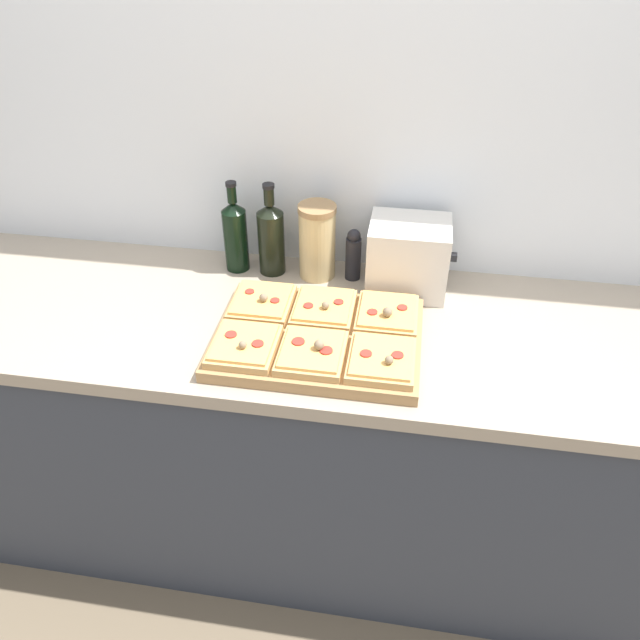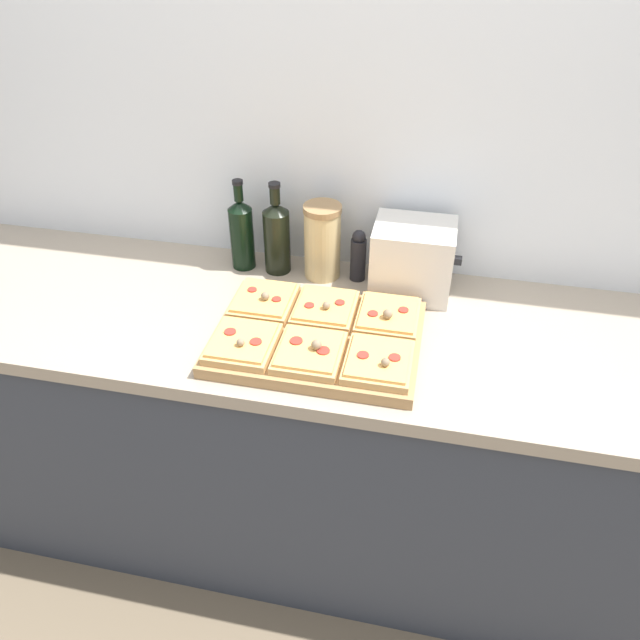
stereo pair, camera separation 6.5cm
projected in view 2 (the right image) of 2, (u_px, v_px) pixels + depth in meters
The scene contains 15 objects.
ground_plane at pixel (319, 613), 1.98m from camera, with size 12.00×12.00×0.00m, color brown.
wall_back at pixel (368, 156), 1.77m from camera, with size 6.00×0.06×2.50m.
kitchen_counter at pixel (340, 440), 1.96m from camera, with size 2.63×0.67×0.91m.
cutting_board at pixel (318, 338), 1.61m from camera, with size 0.53×0.40×0.03m, color #A37A4C.
pizza_slice_back_left at pixel (264, 300), 1.70m from camera, with size 0.16×0.18×0.05m.
pizza_slice_back_center at pixel (325, 308), 1.67m from camera, with size 0.16×0.18×0.05m.
pizza_slice_back_right at pixel (388, 316), 1.64m from camera, with size 0.16×0.18×0.05m.
pizza_slice_front_left at pixel (243, 343), 1.55m from camera, with size 0.16×0.18×0.05m.
pizza_slice_front_center at pixel (310, 352), 1.52m from camera, with size 0.16×0.18×0.05m.
pizza_slice_front_right at pixel (379, 361), 1.49m from camera, with size 0.16×0.18×0.05m.
olive_oil_bottle at pixel (242, 232), 1.86m from camera, with size 0.07×0.07×0.28m.
wine_bottle at pixel (277, 236), 1.84m from camera, with size 0.08×0.08×0.28m.
grain_jar_tall at pixel (322, 241), 1.82m from camera, with size 0.11×0.11×0.23m.
pepper_mill at pixel (358, 256), 1.83m from camera, with size 0.05×0.05×0.16m.
toaster_oven at pixel (412, 259), 1.76m from camera, with size 0.25×0.18×0.21m.
Camera 2 is at (0.22, -1.01, 1.93)m, focal length 35.00 mm.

